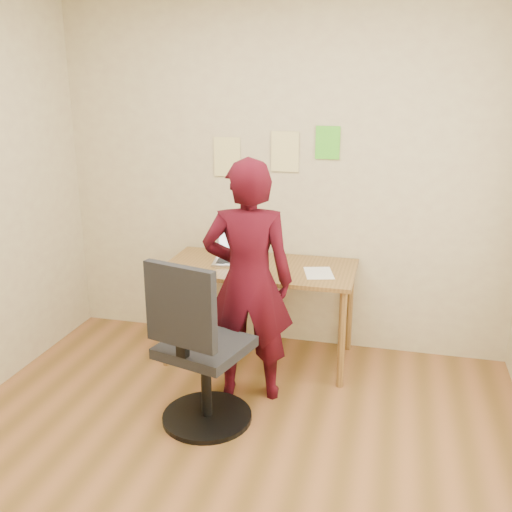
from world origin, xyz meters
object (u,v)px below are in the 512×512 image
(laptop, at_px, (236,254))
(office_chair, at_px, (199,357))
(desk, at_px, (260,277))
(phone, at_px, (284,277))
(person, at_px, (248,282))

(laptop, bearing_deg, office_chair, -94.76)
(laptop, distance_m, office_chair, 1.10)
(office_chair, bearing_deg, desk, 97.60)
(desk, relative_size, laptop, 3.82)
(phone, bearing_deg, person, -137.57)
(laptop, relative_size, person, 0.23)
(desk, distance_m, person, 0.56)
(laptop, distance_m, phone, 0.52)
(desk, relative_size, person, 0.87)
(laptop, relative_size, phone, 2.57)
(laptop, bearing_deg, desk, -28.62)
(office_chair, height_order, person, person)
(laptop, xyz_separation_m, phone, (0.43, -0.28, -0.05))
(phone, distance_m, person, 0.37)
(phone, relative_size, office_chair, 0.13)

